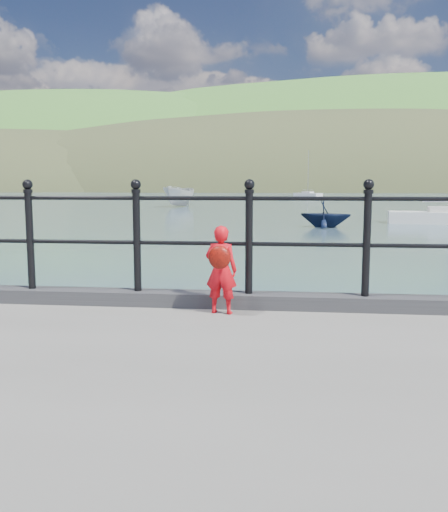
# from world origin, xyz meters

# --- Properties ---
(ground) EXTENTS (600.00, 600.00, 0.00)m
(ground) POSITION_xyz_m (0.00, 0.00, 0.00)
(ground) COLOR #2D4251
(ground) RESTS_ON ground
(kerb) EXTENTS (60.00, 0.30, 0.15)m
(kerb) POSITION_xyz_m (0.00, -0.15, 1.07)
(kerb) COLOR #28282B
(kerb) RESTS_ON quay
(railing) EXTENTS (18.11, 0.11, 1.20)m
(railing) POSITION_xyz_m (0.00, -0.15, 1.82)
(railing) COLOR black
(railing) RESTS_ON kerb
(far_shore) EXTENTS (830.00, 200.00, 156.00)m
(far_shore) POSITION_xyz_m (38.34, 239.41, -22.57)
(far_shore) COLOR #333A21
(far_shore) RESTS_ON ground
(child) EXTENTS (0.35, 0.32, 0.89)m
(child) POSITION_xyz_m (0.34, -0.46, 1.46)
(child) COLOR red
(child) RESTS_ON quay
(launch_white) EXTENTS (3.36, 5.97, 2.18)m
(launch_white) POSITION_xyz_m (-10.18, 50.20, 1.09)
(launch_white) COLOR beige
(launch_white) RESTS_ON ground
(launch_navy) EXTENTS (3.23, 2.97, 1.42)m
(launch_navy) POSITION_xyz_m (3.08, 24.03, 0.71)
(launch_navy) COLOR #0E1832
(launch_navy) RESTS_ON ground
(sailboat_deep) EXTENTS (5.58, 5.75, 9.12)m
(sailboat_deep) POSITION_xyz_m (5.03, 101.79, 0.34)
(sailboat_deep) COLOR white
(sailboat_deep) RESTS_ON ground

